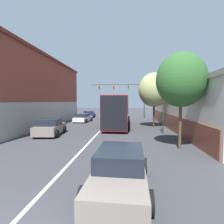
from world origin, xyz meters
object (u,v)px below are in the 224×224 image
at_px(parked_car_left_near, 50,127).
at_px(traffic_signal_gantry, 126,91).
at_px(parked_car_left_mid, 89,114).
at_px(parked_car_left_far, 83,118).
at_px(street_lamp, 163,102).
at_px(bus, 118,110).
at_px(street_tree_near, 181,80).
at_px(street_tree_far, 154,90).
at_px(hatchback_foreground, 120,169).

height_order(parked_car_left_near, traffic_signal_gantry, traffic_signal_gantry).
bearing_deg(parked_car_left_near, parked_car_left_mid, -5.01).
relative_size(parked_car_left_far, street_lamp, 0.93).
distance_m(parked_car_left_near, parked_car_left_mid, 17.37).
xyz_separation_m(bus, traffic_signal_gantry, (0.91, 11.50, 2.86)).
height_order(traffic_signal_gantry, street_lamp, traffic_signal_gantry).
height_order(parked_car_left_near, street_lamp, street_lamp).
relative_size(traffic_signal_gantry, street_tree_near, 1.62).
bearing_deg(street_lamp, parked_car_left_far, 137.40).
bearing_deg(parked_car_left_far, street_tree_near, -139.73).
bearing_deg(traffic_signal_gantry, parked_car_left_near, -110.94).
height_order(traffic_signal_gantry, street_tree_near, traffic_signal_gantry).
distance_m(bus, parked_car_left_near, 8.41).
bearing_deg(street_tree_near, parked_car_left_near, 160.41).
distance_m(parked_car_left_mid, street_tree_far, 16.01).
bearing_deg(bus, traffic_signal_gantry, -3.93).
bearing_deg(traffic_signal_gantry, hatchback_foreground, -89.91).
distance_m(parked_car_left_mid, street_lamp, 19.40).
height_order(bus, parked_car_left_near, bus).
relative_size(hatchback_foreground, parked_car_left_mid, 1.01).
xyz_separation_m(hatchback_foreground, parked_car_left_mid, (-7.01, 26.46, -0.04)).
xyz_separation_m(bus, parked_car_left_near, (-5.77, -5.96, -1.34)).
height_order(bus, parked_car_left_far, bus).
bearing_deg(traffic_signal_gantry, parked_car_left_far, -131.84).
bearing_deg(bus, street_lamp, -135.80).
bearing_deg(parked_car_left_mid, traffic_signal_gantry, -93.45).
height_order(bus, traffic_signal_gantry, traffic_signal_gantry).
distance_m(parked_car_left_near, street_tree_far, 12.19).
bearing_deg(parked_car_left_far, street_tree_far, -110.47).
bearing_deg(traffic_signal_gantry, bus, -94.52).
height_order(hatchback_foreground, street_tree_far, street_tree_far).
xyz_separation_m(bus, street_tree_near, (4.58, -9.65, 2.36)).
bearing_deg(parked_car_left_far, parked_car_left_mid, 9.87).
height_order(street_tree_near, street_tree_far, street_tree_far).
distance_m(parked_car_left_far, traffic_signal_gantry, 10.45).
xyz_separation_m(parked_car_left_near, street_lamp, (10.26, 1.25, 2.25)).
bearing_deg(street_tree_near, parked_car_left_mid, 116.80).
bearing_deg(street_tree_far, parked_car_left_far, 154.72).
bearing_deg(bus, parked_car_left_mid, 28.56).
relative_size(bus, parked_car_left_far, 2.43).
bearing_deg(street_lamp, parked_car_left_mid, 123.19).
distance_m(parked_car_left_far, street_tree_near, 17.68).
bearing_deg(street_lamp, parked_car_left_near, -173.03).
bearing_deg(hatchback_foreground, bus, 5.67).
bearing_deg(hatchback_foreground, parked_car_left_far, 20.22).
xyz_separation_m(parked_car_left_mid, street_tree_far, (10.36, -11.60, 3.80)).
distance_m(traffic_signal_gantry, street_lamp, 16.71).
bearing_deg(parked_car_left_far, parked_car_left_near, -177.06).
relative_size(parked_car_left_near, traffic_signal_gantry, 0.41).
relative_size(bus, street_lamp, 2.27).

